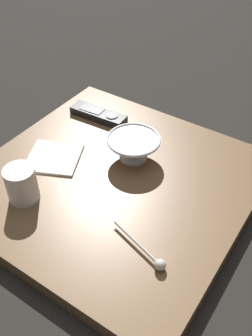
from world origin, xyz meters
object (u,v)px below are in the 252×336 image
coffee_mug (22,184)px  tv_remote_near (98,114)px  teaspoon (153,258)px  cereal_bowl (134,147)px  folded_napkin (54,157)px

coffee_mug → tv_remote_near: (0.05, -0.36, -0.03)m
teaspoon → coffee_mug: bearing=2.5°
cereal_bowl → teaspoon: bearing=129.6°
cereal_bowl → teaspoon: size_ratio=0.95×
cereal_bowl → coffee_mug: coffee_mug is taller
tv_remote_near → folded_napkin: size_ratio=1.01×
coffee_mug → teaspoon: size_ratio=0.59×
teaspoon → folded_napkin: (0.38, -0.13, -0.01)m
cereal_bowl → tv_remote_near: bearing=-26.9°
coffee_mug → teaspoon: (-0.34, -0.01, -0.03)m
teaspoon → folded_napkin: bearing=-18.9°
coffee_mug → folded_napkin: 0.15m
cereal_bowl → folded_napkin: bearing=34.0°
coffee_mug → teaspoon: bearing=-177.5°
teaspoon → folded_napkin: 0.40m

